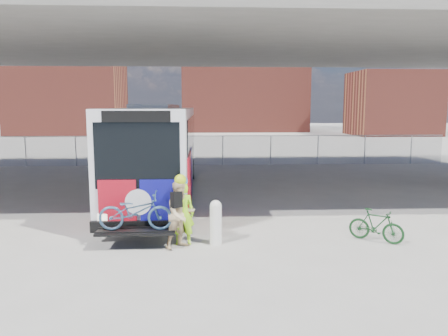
{
  "coord_description": "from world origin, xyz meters",
  "views": [
    {
      "loc": [
        -0.31,
        -14.97,
        3.61
      ],
      "look_at": [
        0.43,
        -0.71,
        1.6
      ],
      "focal_mm": 35.0,
      "sensor_mm": 36.0,
      "label": 1
    }
  ],
  "objects": [
    {
      "name": "bollard",
      "position": [
        0.05,
        -3.79,
        0.63
      ],
      "size": [
        0.31,
        0.31,
        1.18
      ],
      "color": "white",
      "rests_on": "ground"
    },
    {
      "name": "cyclist_tan",
      "position": [
        -0.85,
        -4.05,
        0.91
      ],
      "size": [
        1.08,
        1.05,
        1.92
      ],
      "rotation": [
        0.0,
        0.0,
        0.7
      ],
      "color": "beige",
      "rests_on": "ground"
    },
    {
      "name": "cyclist_hivis",
      "position": [
        -0.82,
        -3.79,
        0.89
      ],
      "size": [
        0.63,
        0.42,
        1.85
      ],
      "rotation": [
        0.0,
        0.0,
        3.11
      ],
      "color": "#A6FF1A",
      "rests_on": "ground"
    },
    {
      "name": "ground",
      "position": [
        0.0,
        0.0,
        0.0
      ],
      "size": [
        160.0,
        160.0,
        0.0
      ],
      "primitive_type": "plane",
      "color": "#9E9991",
      "rests_on": "ground"
    },
    {
      "name": "overpass",
      "position": [
        0.0,
        4.0,
        6.54
      ],
      "size": [
        40.0,
        16.0,
        7.95
      ],
      "color": "#605E59",
      "rests_on": "ground"
    },
    {
      "name": "smokestack",
      "position": [
        14.0,
        55.0,
        12.5
      ],
      "size": [
        2.2,
        2.2,
        25.0
      ],
      "primitive_type": "cylinder",
      "color": "brown",
      "rests_on": "ground"
    },
    {
      "name": "bike_parked",
      "position": [
        4.37,
        -3.79,
        0.44
      ],
      "size": [
        1.42,
        1.24,
        0.89
      ],
      "primitive_type": "imported",
      "rotation": [
        0.0,
        0.0,
        0.9
      ],
      "color": "#133D1A",
      "rests_on": "ground"
    },
    {
      "name": "brick_buildings",
      "position": [
        1.23,
        48.23,
        5.42
      ],
      "size": [
        54.0,
        22.0,
        12.0
      ],
      "color": "brown",
      "rests_on": "ground"
    },
    {
      "name": "bus",
      "position": [
        -2.0,
        2.52,
        2.11
      ],
      "size": [
        2.67,
        12.9,
        3.69
      ],
      "color": "silver",
      "rests_on": "ground"
    },
    {
      "name": "chainlink_fence",
      "position": [
        0.0,
        12.0,
        1.42
      ],
      "size": [
        30.0,
        0.06,
        30.0
      ],
      "color": "gray",
      "rests_on": "ground"
    }
  ]
}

